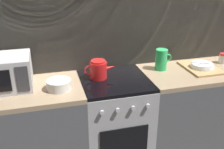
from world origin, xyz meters
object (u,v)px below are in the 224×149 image
pitcher (161,60)px  dish_pile (201,67)px  kettle (98,69)px  mixing_bowl (59,85)px  stove_unit (115,123)px  spice_jar (223,58)px  microwave (2,73)px

pitcher → dish_pile: pitcher is taller
kettle → mixing_bowl: kettle is taller
stove_unit → mixing_bowl: mixing_bowl is taller
stove_unit → dish_pile: (0.87, 0.02, 0.47)m
stove_unit → kettle: size_ratio=3.16×
stove_unit → dish_pile: bearing=1.2°
stove_unit → mixing_bowl: size_ratio=4.50×
stove_unit → dish_pile: 0.99m
kettle → dish_pile: size_ratio=0.71×
dish_pile → spice_jar: bearing=16.2°
kettle → dish_pile: kettle is taller
pitcher → spice_jar: bearing=-0.6°
microwave → kettle: (0.79, -0.00, -0.05)m
stove_unit → pitcher: pitcher is taller
stove_unit → pitcher: bearing=12.9°
stove_unit → kettle: (-0.13, 0.07, 0.53)m
dish_pile → microwave: bearing=178.3°
dish_pile → stove_unit: bearing=-178.8°
microwave → pitcher: bearing=1.6°
dish_pile → spice_jar: 0.31m
microwave → spice_jar: (2.09, 0.03, -0.08)m
mixing_bowl → pitcher: bearing=10.2°
pitcher → dish_pile: size_ratio=0.50×
stove_unit → dish_pile: size_ratio=2.25×
microwave → mixing_bowl: (0.44, -0.14, -0.10)m
pitcher → spice_jar: pitcher is taller
microwave → spice_jar: 2.09m
microwave → mixing_bowl: bearing=-17.5°
microwave → spice_jar: size_ratio=4.38×
microwave → mixing_bowl: 0.47m
kettle → microwave: bearing=179.8°
stove_unit → mixing_bowl: (-0.49, -0.06, 0.49)m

